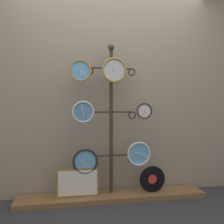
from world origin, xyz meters
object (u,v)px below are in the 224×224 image
object	(u,v)px
vinyl_record	(152,179)
picture_frame	(78,183)
display_stand	(111,140)
clock_middle_right	(144,111)
clock_bottom_right	(139,154)
clock_middle_left	(83,112)
clock_top_left	(80,71)
clock_top_center	(114,70)
clock_bottom_left	(85,161)

from	to	relation	value
vinyl_record	picture_frame	distance (m)	0.88
display_stand	picture_frame	distance (m)	0.62
clock_middle_right	clock_bottom_right	xyz separation A→B (m)	(-0.07, -0.02, -0.50)
display_stand	picture_frame	bearing A→B (deg)	-166.64
display_stand	picture_frame	size ratio (longest dim) A/B	3.78
clock_middle_left	clock_middle_right	xyz separation A→B (m)	(0.73, 0.03, 0.01)
clock_top_left	clock_middle_right	distance (m)	0.88
display_stand	clock_top_left	distance (m)	0.89
clock_top_left	clock_middle_right	size ratio (longest dim) A/B	1.32
display_stand	clock_top_center	world-z (taller)	display_stand
clock_top_center	vinyl_record	xyz separation A→B (m)	(0.47, 0.00, -1.29)
display_stand	clock_bottom_left	bearing A→B (deg)	-164.42
clock_middle_left	picture_frame	distance (m)	0.80
clock_top_center	picture_frame	distance (m)	1.35
clock_bottom_right	picture_frame	bearing A→B (deg)	179.41
clock_bottom_left	picture_frame	bearing A→B (deg)	-175.10
display_stand	clock_top_left	bearing A→B (deg)	-166.59
clock_middle_right	picture_frame	world-z (taller)	clock_middle_right
display_stand	clock_bottom_right	size ratio (longest dim) A/B	6.31
clock_middle_right	clock_bottom_right	distance (m)	0.51
clock_top_left	clock_top_center	xyz separation A→B (m)	(0.39, -0.01, 0.02)
display_stand	clock_bottom_left	world-z (taller)	display_stand
clock_middle_right	vinyl_record	world-z (taller)	clock_middle_right
clock_bottom_left	clock_bottom_right	distance (m)	0.63
clock_top_center	vinyl_record	size ratio (longest dim) A/B	0.93
clock_top_center	vinyl_record	world-z (taller)	clock_top_center
clock_middle_left	clock_bottom_left	xyz separation A→B (m)	(0.03, 0.02, -0.56)
clock_top_center	picture_frame	world-z (taller)	clock_top_center
clock_top_left	picture_frame	distance (m)	1.27
vinyl_record	clock_bottom_left	bearing A→B (deg)	179.19
clock_middle_left	vinyl_record	size ratio (longest dim) A/B	0.79
clock_middle_right	picture_frame	distance (m)	1.13
clock_top_left	clock_middle_left	xyz separation A→B (m)	(0.03, -0.02, -0.46)
clock_bottom_right	picture_frame	size ratio (longest dim) A/B	0.60
clock_bottom_left	vinyl_record	distance (m)	0.84
clock_middle_right	clock_top_left	bearing A→B (deg)	-179.29
display_stand	vinyl_record	distance (m)	0.68
clock_middle_right	vinyl_record	bearing A→B (deg)	-11.95
clock_top_left	clock_middle_left	bearing A→B (deg)	-38.14
display_stand	clock_top_left	xyz separation A→B (m)	(-0.37, -0.09, 0.80)
clock_middle_right	vinyl_record	size ratio (longest dim) A/B	0.61
clock_middle_right	clock_bottom_left	size ratio (longest dim) A/B	0.65
clock_middle_left	picture_frame	size ratio (longest dim) A/B	0.52
clock_top_center	picture_frame	xyz separation A→B (m)	(-0.42, 0.00, -1.28)
clock_middle_right	clock_bottom_right	size ratio (longest dim) A/B	0.66
clock_middle_left	picture_frame	world-z (taller)	clock_middle_left
clock_middle_left	clock_bottom_left	bearing A→B (deg)	43.60
vinyl_record	picture_frame	bearing A→B (deg)	179.75
display_stand	clock_middle_right	xyz separation A→B (m)	(0.39, -0.08, 0.34)
display_stand	vinyl_record	size ratio (longest dim) A/B	5.79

